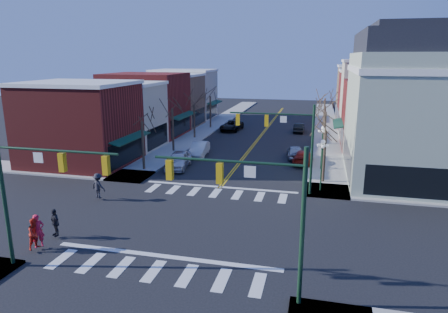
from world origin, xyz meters
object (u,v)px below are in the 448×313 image
Objects in this scene: lamppost_midblock at (322,140)px; car_left_near at (178,160)px; car_right_far at (299,128)px; pedestrian_dark_b at (98,186)px; victorian_corner at (423,104)px; car_right_mid at (295,152)px; car_right_near at (303,157)px; car_left_mid at (199,149)px; lamppost_corner at (322,157)px; pedestrian_red_b at (35,234)px; pedestrian_dark_a at (55,222)px; car_left_far at (232,126)px; pedestrian_red_a at (38,231)px.

lamppost_midblock is 14.01m from car_left_near.
pedestrian_dark_b reaches higher than car_right_far.
victorian_corner reaches higher than car_right_mid.
car_left_mid is at bearing -2.14° from car_right_near.
victorian_corner reaches higher than lamppost_corner.
victorian_corner reaches higher than pedestrian_red_b.
car_right_far is (-3.21, 26.39, -2.29)m from lamppost_corner.
pedestrian_dark_b is at bearing 129.77° from pedestrian_dark_a.
victorian_corner is 10.89m from lamppost_corner.
car_right_mid is (10.38, 1.25, -0.05)m from car_left_mid.
car_left_far is (-13.02, 25.42, -2.22)m from lamppost_corner.
car_left_far is 3.15× the size of pedestrian_dark_a.
victorian_corner reaches higher than car_left_mid.
victorian_corner reaches higher than pedestrian_dark_b.
car_left_mid is 2.52× the size of pedestrian_red_b.
car_left_near reaches higher than car_right_mid.
car_right_mid is at bearing -10.59° from pedestrian_red_b.
car_left_near is 1.05× the size of car_right_near.
pedestrian_red_b is at bearing -89.06° from car_left_far.
car_right_far is 42.40m from pedestrian_red_b.
car_left_far reaches higher than car_right_far.
pedestrian_dark_b is at bearing 42.54° from car_right_mid.
pedestrian_red_b reaches higher than car_right_mid.
pedestrian_dark_b is at bearing 23.23° from pedestrian_red_b.
pedestrian_red_b reaches higher than pedestrian_dark_a.
car_left_far is (0.12, 15.95, -0.01)m from car_left_mid.
car_right_far is at bearing 99.18° from lamppost_midblock.
victorian_corner is 22.51m from car_left_mid.
car_right_far is at bearing 119.45° from victorian_corner.
car_left_near is at bearing 23.54° from car_right_near.
pedestrian_dark_a is (-12.74, -23.18, 0.30)m from car_right_mid.
lamppost_midblock reaches higher than car_left_far.
car_right_mid is (-2.76, 4.22, -2.26)m from lamppost_midblock.
car_left_near reaches higher than car_right_far.
victorian_corner is 3.29× the size of lamppost_corner.
car_right_far is 2.07× the size of pedestrian_dark_b.
car_right_far is at bearing 10.12° from car_left_far.
pedestrian_dark_a is (0.00, 1.73, -0.05)m from pedestrian_red_b.
car_right_near is (-1.80, 8.72, -2.29)m from lamppost_corner.
lamppost_midblock is 2.25× the size of pedestrian_red_a.
car_left_mid is (-13.14, 2.97, -2.21)m from lamppost_midblock.
pedestrian_dark_a is 0.87× the size of pedestrian_dark_b.
pedestrian_red_a is 1.06× the size of pedestrian_red_b.
pedestrian_red_b is at bearing -137.53° from lamppost_corner.
victorian_corner is 29.44m from car_left_far.
pedestrian_red_a is at bearing 16.49° from pedestrian_red_b.
victorian_corner is 3.29× the size of lamppost_midblock.
pedestrian_dark_a reaches higher than car_left_mid.
victorian_corner is at bearing -136.30° from pedestrian_dark_b.
lamppost_midblock is at bearing 82.02° from pedestrian_dark_a.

